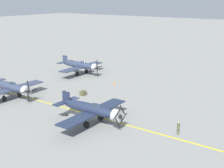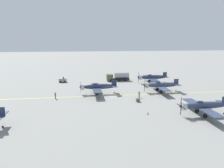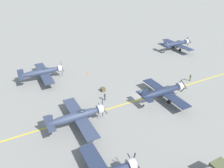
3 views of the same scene
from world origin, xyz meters
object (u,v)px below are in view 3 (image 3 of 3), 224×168
ground_crew_walking (190,77)px  traffic_cone (88,73)px  airplane_far_left (176,44)px  airplane_near_left (42,72)px  supply_crate_by_tanker (103,89)px  airplane_mid_center (164,91)px  airplane_near_center (77,116)px  ground_crew_inspecting (105,96)px

ground_crew_walking → traffic_cone: size_ratio=3.05×
airplane_far_left → ground_crew_walking: size_ratio=7.16×
airplane_far_left → ground_crew_walking: airplane_far_left is taller
airplane_near_left → supply_crate_by_tanker: bearing=45.3°
airplane_far_left → airplane_mid_center: bearing=-29.3°
airplane_near_left → ground_crew_walking: airplane_near_left is taller
airplane_near_center → traffic_cone: 19.39m
airplane_near_left → traffic_cone: 10.69m
supply_crate_by_tanker → airplane_far_left: bearing=111.3°
traffic_cone → airplane_far_left: bearing=95.8°
airplane_near_center → ground_crew_walking: size_ratio=7.16×
ground_crew_inspecting → ground_crew_walking: bearing=85.0°
supply_crate_by_tanker → ground_crew_inspecting: bearing=-19.6°
ground_crew_inspecting → airplane_near_left: bearing=-148.1°
traffic_cone → airplane_near_center: bearing=-27.2°
airplane_near_center → airplane_mid_center: bearing=84.2°
supply_crate_by_tanker → traffic_cone: bearing=178.3°
airplane_mid_center → ground_crew_walking: (-3.47, 10.75, -1.10)m
airplane_far_left → supply_crate_by_tanker: airplane_far_left is taller
airplane_far_left → ground_crew_inspecting: size_ratio=7.27×
airplane_far_left → traffic_cone: size_ratio=21.82×
airplane_near_left → ground_crew_walking: size_ratio=7.16×
ground_crew_inspecting → supply_crate_by_tanker: 3.58m
airplane_near_left → ground_crew_inspecting: bearing=34.6°
airplane_far_left → ground_crew_inspecting: 35.61m
ground_crew_inspecting → supply_crate_by_tanker: size_ratio=1.74×
ground_crew_walking → ground_crew_inspecting: size_ratio=1.02×
airplane_near_center → ground_crew_inspecting: (-4.93, 7.37, -1.11)m
airplane_near_left → ground_crew_walking: 33.85m
ground_crew_inspecting → traffic_cone: (-12.26, 1.46, -0.63)m
ground_crew_walking → airplane_near_center: bearing=-83.7°
airplane_far_left → traffic_cone: (3.14, -30.63, -1.74)m
supply_crate_by_tanker → airplane_mid_center: bearing=45.9°
ground_crew_inspecting → traffic_cone: 12.36m
airplane_far_left → airplane_near_center: bearing=-45.3°
traffic_cone → supply_crate_by_tanker: bearing=-1.7°
airplane_far_left → supply_crate_by_tanker: size_ratio=12.62×
airplane_far_left → airplane_near_center: (20.32, -39.46, 0.00)m
traffic_cone → airplane_near_left: bearing=-101.1°
airplane_near_center → traffic_cone: size_ratio=21.82×
airplane_near_left → airplane_mid_center: bearing=46.8°
airplane_near_center → traffic_cone: airplane_near_center is taller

